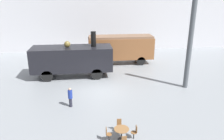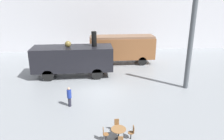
# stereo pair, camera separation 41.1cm
# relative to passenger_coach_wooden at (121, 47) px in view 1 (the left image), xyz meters

# --- Properties ---
(ground_plane) EXTENTS (80.00, 80.00, 0.00)m
(ground_plane) POSITION_rel_passenger_coach_wooden_xyz_m (-3.15, -8.21, -2.07)
(ground_plane) COLOR gray
(backdrop_wall) EXTENTS (44.00, 0.15, 9.00)m
(backdrop_wall) POSITION_rel_passenger_coach_wooden_xyz_m (-3.15, 7.08, 2.43)
(backdrop_wall) COLOR silver
(backdrop_wall) RESTS_ON ground_plane
(passenger_coach_wooden) EXTENTS (7.93, 2.47, 3.50)m
(passenger_coach_wooden) POSITION_rel_passenger_coach_wooden_xyz_m (0.00, 0.00, 0.00)
(passenger_coach_wooden) COLOR brown
(passenger_coach_wooden) RESTS_ON ground_plane
(steam_locomotive) EXTENTS (8.20, 2.84, 4.72)m
(steam_locomotive) POSITION_rel_passenger_coach_wooden_xyz_m (-5.72, -4.06, -0.10)
(steam_locomotive) COLOR black
(steam_locomotive) RESTS_ON ground_plane
(cafe_table_near) EXTENTS (0.89, 0.89, 0.75)m
(cafe_table_near) POSITION_rel_passenger_coach_wooden_xyz_m (-2.35, -15.40, -1.48)
(cafe_table_near) COLOR black
(cafe_table_near) RESTS_ON ground_plane
(cafe_chair_1) EXTENTS (0.36, 0.36, 0.87)m
(cafe_chair_1) POSITION_rel_passenger_coach_wooden_xyz_m (-1.53, -15.39, -1.56)
(cafe_chair_1) COLOR black
(cafe_chair_1) RESTS_ON ground_plane
(cafe_chair_2) EXTENTS (0.36, 0.36, 0.87)m
(cafe_chair_2) POSITION_rel_passenger_coach_wooden_xyz_m (-2.35, -14.58, -1.56)
(cafe_chair_2) COLOR black
(cafe_chair_2) RESTS_ON ground_plane
(cafe_chair_3) EXTENTS (0.36, 0.36, 0.87)m
(cafe_chair_3) POSITION_rel_passenger_coach_wooden_xyz_m (-3.16, -15.40, -1.56)
(cafe_chair_3) COLOR black
(cafe_chair_3) RESTS_ON ground_plane
(visitor_person) EXTENTS (0.34, 0.34, 1.58)m
(visitor_person) POSITION_rel_passenger_coach_wooden_xyz_m (-5.59, -10.89, -1.22)
(visitor_person) COLOR #262633
(visitor_person) RESTS_ON ground_plane
(support_pillar) EXTENTS (0.44, 0.44, 8.00)m
(support_pillar) POSITION_rel_passenger_coach_wooden_xyz_m (4.85, -8.27, 1.93)
(support_pillar) COLOR #4C5156
(support_pillar) RESTS_ON ground_plane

